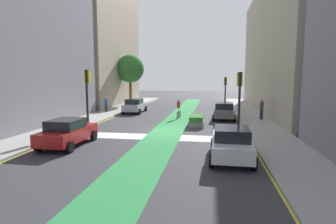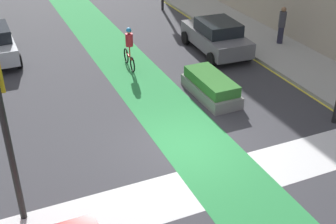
{
  "view_description": "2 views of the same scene",
  "coord_description": "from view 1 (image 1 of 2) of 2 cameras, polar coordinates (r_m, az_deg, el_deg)",
  "views": [
    {
      "loc": [
        3.58,
        -19.44,
        3.94
      ],
      "look_at": [
        0.03,
        2.8,
        1.07
      ],
      "focal_mm": 29.23,
      "sensor_mm": 36.0,
      "label": 1
    },
    {
      "loc": [
        -5.2,
        -10.53,
        7.95
      ],
      "look_at": [
        -0.22,
        0.81,
        0.9
      ],
      "focal_mm": 47.44,
      "sensor_mm": 36.0,
      "label": 2
    }
  ],
  "objects": [
    {
      "name": "pedestrian_sidewalk_right_a",
      "position": [
        26.09,
        18.93,
        0.55
      ],
      "size": [
        0.34,
        0.34,
        1.79
      ],
      "color": "#262638",
      "rests_on": "sidewalk_right"
    },
    {
      "name": "curb_stripe_left",
      "position": [
        22.02,
        -16.91,
        -3.35
      ],
      "size": [
        0.16,
        60.0,
        0.01
      ],
      "primitive_type": "cube",
      "color": "yellow",
      "rests_on": "ground_plane"
    },
    {
      "name": "bike_lane_paint",
      "position": [
        20.08,
        -0.15,
        -4.05
      ],
      "size": [
        2.4,
        60.0,
        0.01
      ],
      "primitive_type": "cube",
      "color": "#2D8C47",
      "rests_on": "ground_plane"
    },
    {
      "name": "sidewalk_right",
      "position": [
        20.21,
        20.14,
        -4.22
      ],
      "size": [
        3.0,
        60.0,
        0.15
      ],
      "primitive_type": "cube",
      "color": "#9E9E99",
      "rests_on": "ground_plane"
    },
    {
      "name": "ground_plane",
      "position": [
        20.15,
        -1.34,
        -4.02
      ],
      "size": [
        120.0,
        120.0,
        0.0
      ],
      "primitive_type": "plane",
      "color": "#38383D"
    },
    {
      "name": "traffic_signal_near_right",
      "position": [
        18.95,
        14.67,
        4.19
      ],
      "size": [
        0.35,
        0.52,
        4.29
      ],
      "color": "black",
      "rests_on": "ground_plane"
    },
    {
      "name": "sidewalk_left",
      "position": [
        22.71,
        -20.32,
        -3.0
      ],
      "size": [
        3.0,
        60.0,
        0.15
      ],
      "primitive_type": "cube",
      "color": "#9E9E99",
      "rests_on": "ground_plane"
    },
    {
      "name": "cyclist_in_lane",
      "position": [
        26.33,
        2.23,
        0.77
      ],
      "size": [
        0.32,
        1.73,
        1.86
      ],
      "color": "black",
      "rests_on": "ground_plane"
    },
    {
      "name": "crosswalk_band",
      "position": [
        18.23,
        -2.47,
        -5.22
      ],
      "size": [
        12.0,
        1.8,
        0.01
      ],
      "primitive_type": "cube",
      "color": "silver",
      "rests_on": "ground_plane"
    },
    {
      "name": "traffic_signal_far_right",
      "position": [
        33.59,
        11.86,
        5.13
      ],
      "size": [
        0.35,
        0.52,
        3.96
      ],
      "color": "black",
      "rests_on": "ground_plane"
    },
    {
      "name": "median_planter",
      "position": [
        22.49,
        6.01,
        -1.83
      ],
      "size": [
        1.19,
        2.87,
        0.85
      ],
      "color": "slate",
      "rests_on": "ground_plane"
    },
    {
      "name": "car_white_right_near",
      "position": [
        13.59,
        13.08,
        -6.29
      ],
      "size": [
        2.11,
        4.24,
        1.57
      ],
      "color": "silver",
      "rests_on": "ground_plane"
    },
    {
      "name": "curb_stripe_right",
      "position": [
        19.98,
        15.89,
        -4.39
      ],
      "size": [
        0.16,
        60.0,
        0.01
      ],
      "primitive_type": "cube",
      "color": "yellow",
      "rests_on": "ground_plane"
    },
    {
      "name": "street_tree_near",
      "position": [
        38.88,
        -7.91,
        8.91
      ],
      "size": [
        3.87,
        3.87,
        6.92
      ],
      "color": "brown",
      "rests_on": "sidewalk_left"
    },
    {
      "name": "car_red_left_near",
      "position": [
        16.83,
        -20.22,
        -3.95
      ],
      "size": [
        2.03,
        4.2,
        1.57
      ],
      "color": "#A51919",
      "rests_on": "ground_plane"
    },
    {
      "name": "traffic_signal_near_left",
      "position": [
        20.3,
        -16.45,
        4.65
      ],
      "size": [
        0.35,
        0.52,
        4.46
      ],
      "color": "black",
      "rests_on": "ground_plane"
    },
    {
      "name": "car_grey_right_far",
      "position": [
        26.28,
        11.65,
        0.25
      ],
      "size": [
        2.2,
        4.28,
        1.57
      ],
      "color": "slate",
      "rests_on": "ground_plane"
    },
    {
      "name": "pedestrian_sidewalk_left_a",
      "position": [
        30.98,
        -12.79,
        1.57
      ],
      "size": [
        0.34,
        0.34,
        1.61
      ],
      "color": "#262638",
      "rests_on": "sidewalk_left"
    },
    {
      "name": "car_silver_left_far",
      "position": [
        30.71,
        -6.96,
        1.34
      ],
      "size": [
        2.06,
        4.22,
        1.57
      ],
      "color": "#B2B7BF",
      "rests_on": "ground_plane"
    }
  ]
}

